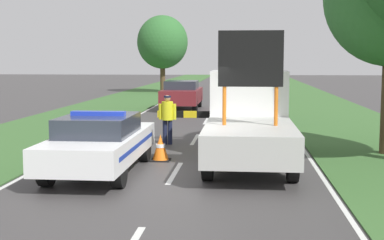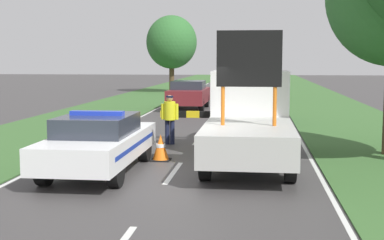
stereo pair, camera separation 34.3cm
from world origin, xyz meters
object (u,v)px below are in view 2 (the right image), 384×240
work_truck (249,119)px  police_officer (170,115)px  road_barrier (200,116)px  queued_car_hatch_blue (255,105)px  queued_car_wagon_maroon (189,94)px  traffic_cone_centre_front (130,129)px  pedestrian_civilian (224,113)px  roadside_tree_near_left (172,42)px  traffic_cone_near_police (161,147)px  police_car (99,142)px  queued_car_suv_grey (252,87)px

work_truck → police_officer: bearing=-46.7°
work_truck → road_barrier: work_truck is taller
queued_car_hatch_blue → queued_car_wagon_maroon: 6.58m
work_truck → queued_car_wagon_maroon: (-3.43, 14.50, -0.32)m
police_officer → traffic_cone_centre_front: size_ratio=2.24×
pedestrian_civilian → traffic_cone_centre_front: bearing=157.7°
road_barrier → pedestrian_civilian: pedestrian_civilian is taller
work_truck → roadside_tree_near_left: 29.54m
work_truck → road_barrier: 3.90m
pedestrian_civilian → police_officer: bearing=-178.5°
queued_car_wagon_maroon → roadside_tree_near_left: size_ratio=0.72×
traffic_cone_centre_front → traffic_cone_near_police: bearing=-64.7°
police_car → police_officer: size_ratio=3.09×
police_car → pedestrian_civilian: 5.55m
pedestrian_civilian → queued_car_hatch_blue: 5.91m
pedestrian_civilian → traffic_cone_centre_front: (-3.18, 0.39, -0.61)m
road_barrier → traffic_cone_centre_front: (-2.36, 0.00, -0.45)m
police_officer → queued_car_suv_grey: bearing=-118.0°
road_barrier → police_officer: bearing=-131.0°
road_barrier → queued_car_suv_grey: queued_car_suv_grey is taller
roadside_tree_near_left → queued_car_wagon_maroon: bearing=-77.4°
work_truck → traffic_cone_near_police: work_truck is taller
traffic_cone_near_police → traffic_cone_centre_front: 4.00m
police_car → road_barrier: bearing=73.6°
pedestrian_civilian → traffic_cone_centre_front: size_ratio=2.33×
queued_car_suv_grey → queued_car_hatch_blue: bearing=90.9°
traffic_cone_near_police → police_officer: bearing=94.2°
road_barrier → queued_car_hatch_blue: queued_car_hatch_blue is taller
pedestrian_civilian → queued_car_suv_grey: pedestrian_civilian is taller
road_barrier → queued_car_hatch_blue: size_ratio=0.62×
work_truck → traffic_cone_centre_front: size_ratio=8.01×
road_barrier → queued_car_hatch_blue: bearing=74.4°
queued_car_suv_grey → roadside_tree_near_left: roadside_tree_near_left is taller
traffic_cone_near_police → queued_car_wagon_maroon: size_ratio=0.16×
queued_car_wagon_maroon → roadside_tree_near_left: (-3.18, 14.15, 3.22)m
roadside_tree_near_left → pedestrian_civilian: bearing=-77.3°
police_car → work_truck: work_truck is taller
police_car → pedestrian_civilian: pedestrian_civilian is taller
traffic_cone_near_police → queued_car_hatch_blue: bearing=74.9°
police_car → work_truck: (3.51, 1.75, 0.40)m
work_truck → queued_car_hatch_blue: 8.96m
police_car → queued_car_hatch_blue: (3.62, 10.70, 0.02)m
police_car → queued_car_suv_grey: 23.54m
police_car → traffic_cone_near_police: size_ratio=6.88×
police_car → queued_car_wagon_maroon: queued_car_wagon_maroon is taller
pedestrian_civilian → queued_car_wagon_maroon: (-2.57, 11.38, -0.14)m
police_officer → police_car: bearing=56.7°
traffic_cone_near_police → queued_car_hatch_blue: queued_car_hatch_blue is taller
traffic_cone_near_police → work_truck: bearing=2.8°
pedestrian_civilian → traffic_cone_near_police: pedestrian_civilian is taller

